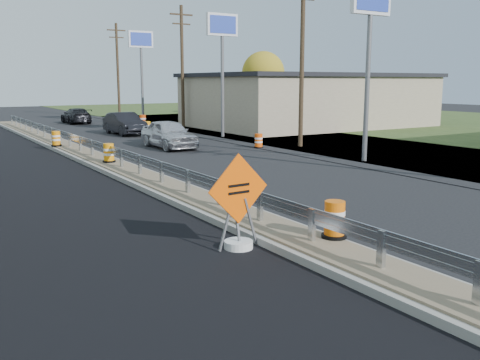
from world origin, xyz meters
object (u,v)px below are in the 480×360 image
barrel_median_near (334,220)px  car_silver (169,134)px  barrel_median_mid (109,153)px  car_dark_far (76,116)px  barrel_shoulder_near (259,141)px  car_dark_mid (125,124)px  barrel_shoulder_far (143,121)px  barrel_median_far (56,139)px  caution_sign (238,225)px  barrel_shoulder_mid (147,128)px

barrel_median_near → car_silver: (4.44, 18.51, 0.16)m
barrel_median_mid → car_dark_far: bearing=77.9°
barrel_shoulder_near → car_dark_mid: 11.84m
barrel_median_mid → barrel_shoulder_near: barrel_median_mid is taller
barrel_shoulder_far → car_dark_far: 7.19m
barrel_median_mid → car_dark_mid: 14.71m
barrel_shoulder_far → barrel_median_near: bearing=-104.7°
barrel_median_near → barrel_shoulder_far: 34.06m
barrel_median_mid → barrel_median_far: barrel_median_mid is taller
barrel_shoulder_near → car_dark_mid: bearing=107.8°
barrel_shoulder_near → barrel_shoulder_far: (0.00, 17.05, 0.07)m
barrel_shoulder_far → car_dark_mid: car_dark_mid is taller
barrel_median_far → barrel_shoulder_near: size_ratio=1.01×
barrel_median_near → barrel_median_mid: barrel_median_near is taller
caution_sign → barrel_median_far: (0.74, 19.68, 0.07)m
barrel_shoulder_near → car_dark_far: bearing=99.2°
barrel_median_near → barrel_shoulder_mid: bearing=76.4°
barrel_median_far → car_dark_mid: (6.13, 6.45, 0.15)m
barrel_median_far → barrel_median_mid: bearing=-85.9°
barrel_median_near → car_dark_mid: bearing=79.5°
barrel_shoulder_near → barrel_shoulder_far: 17.05m
barrel_median_near → barrel_median_mid: (-0.59, 13.57, -0.01)m
caution_sign → car_dark_far: size_ratio=0.46×
barrel_median_far → barrel_shoulder_far: barrel_median_far is taller
barrel_median_far → barrel_shoulder_mid: 9.56m
barrel_median_mid → barrel_shoulder_far: 21.46m
car_dark_far → barrel_median_near: bearing=84.0°
barrel_shoulder_mid → barrel_shoulder_far: bearing=70.9°
car_silver → barrel_shoulder_near: bearing=-31.3°
car_dark_mid → car_dark_far: (-0.14, 11.91, -0.09)m
caution_sign → barrel_shoulder_mid: caution_sign is taller
barrel_median_far → barrel_shoulder_near: bearing=-26.3°
barrel_shoulder_far → car_silver: (-4.21, -14.43, 0.33)m
barrel_median_far → car_silver: size_ratio=0.17×
barrel_median_near → barrel_shoulder_far: bearing=75.3°
car_dark_mid → car_dark_far: bearing=89.2°
barrel_median_near → car_silver: bearing=76.5°
caution_sign → barrel_shoulder_near: (10.49, 14.86, -0.16)m
barrel_shoulder_mid → car_dark_mid: 1.57m
barrel_median_far → car_dark_far: (5.99, 18.36, 0.06)m
barrel_median_mid → barrel_shoulder_mid: (7.04, 13.01, -0.19)m
barrel_shoulder_near → car_silver: 4.97m
caution_sign → car_silver: (6.28, 17.47, 0.24)m
barrel_median_near → car_dark_mid: car_dark_mid is taller
car_dark_far → caution_sign: bearing=81.1°
barrel_shoulder_near → barrel_shoulder_mid: (-2.20, 10.69, 0.05)m
barrel_shoulder_mid → car_dark_far: car_dark_far is taller
car_silver → car_dark_mid: 8.68m
caution_sign → car_dark_far: (6.73, 38.03, 0.13)m
barrel_shoulder_mid → barrel_shoulder_far: barrel_shoulder_far is taller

